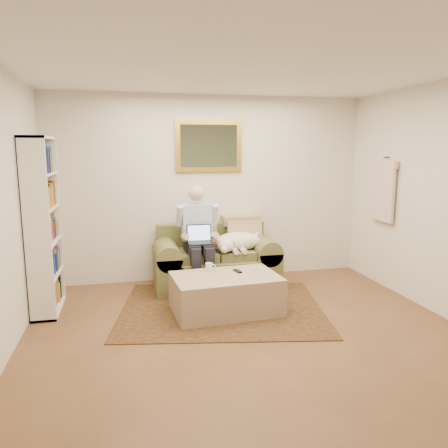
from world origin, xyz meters
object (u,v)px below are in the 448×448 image
object	(u,v)px
ottoman	(226,294)
sleeping_dog	(238,241)
sofa	(215,266)
bookshelf	(43,226)
laptop	(200,238)
seated_man	(199,240)
coffee_mug	(209,267)

from	to	relation	value
ottoman	sleeping_dog	bearing A→B (deg)	67.17
sofa	bookshelf	world-z (taller)	bookshelf
laptop	ottoman	size ratio (longest dim) A/B	0.27
bookshelf	laptop	bearing A→B (deg)	7.24
sleeping_dog	ottoman	size ratio (longest dim) A/B	0.57
sleeping_dog	seated_man	bearing A→B (deg)	-172.87
laptop	seated_man	bearing A→B (deg)	90.00
seated_man	bookshelf	size ratio (longest dim) A/B	0.69
seated_man	sofa	bearing A→B (deg)	31.45
sleeping_dog	coffee_mug	size ratio (longest dim) A/B	6.78
sofa	seated_man	bearing A→B (deg)	-148.55
coffee_mug	sofa	bearing A→B (deg)	72.81
seated_man	sleeping_dog	distance (m)	0.55
bookshelf	seated_man	bearing A→B (deg)	9.18
seated_man	coffee_mug	xyz separation A→B (m)	(0.02, -0.60, -0.21)
sofa	laptop	size ratio (longest dim) A/B	5.15
ottoman	coffee_mug	xyz separation A→B (m)	(-0.15, 0.22, 0.27)
sofa	coffee_mug	size ratio (longest dim) A/B	16.48
laptop	sleeping_dog	size ratio (longest dim) A/B	0.47
seated_man	laptop	world-z (taller)	seated_man
seated_man	sleeping_dog	xyz separation A→B (m)	(0.54, 0.07, -0.06)
ottoman	coffee_mug	bearing A→B (deg)	124.26
ottoman	coffee_mug	distance (m)	0.38
sleeping_dog	bookshelf	xyz separation A→B (m)	(-2.38, -0.37, 0.37)
coffee_mug	bookshelf	size ratio (longest dim) A/B	0.05
seated_man	coffee_mug	bearing A→B (deg)	-88.57
laptop	sleeping_dog	xyz separation A→B (m)	(0.54, 0.13, -0.10)
laptop	coffee_mug	bearing A→B (deg)	-88.39
seated_man	ottoman	size ratio (longest dim) A/B	1.16
sleeping_dog	ottoman	bearing A→B (deg)	-112.83
ottoman	bookshelf	world-z (taller)	bookshelf
seated_man	sleeping_dog	bearing A→B (deg)	7.13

